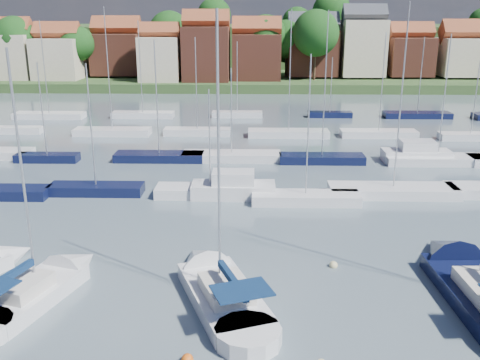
{
  "coord_description": "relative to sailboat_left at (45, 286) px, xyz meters",
  "views": [
    {
      "loc": [
        -3.71,
        -22.67,
        14.63
      ],
      "look_at": [
        -4.61,
        14.0,
        3.35
      ],
      "focal_mm": 40.0,
      "sensor_mm": 36.0,
      "label": 1
    }
  ],
  "objects": [
    {
      "name": "far_shore_town",
      "position": [
        17.33,
        129.17,
        4.25
      ],
      "size": [
        212.46,
        90.0,
        22.27
      ],
      "color": "#374E27",
      "rests_on": "ground"
    },
    {
      "name": "buoy_c",
      "position": [
        11.98,
        -5.37,
        -0.36
      ],
      "size": [
        0.48,
        0.48,
        0.48
      ],
      "primitive_type": "sphere",
      "color": "#D85914",
      "rests_on": "ground"
    },
    {
      "name": "sailboat_left",
      "position": [
        0.0,
        0.0,
        0.0
      ],
      "size": [
        5.77,
        10.88,
        14.36
      ],
      "rotation": [
        0.0,
        0.0,
        1.27
      ],
      "color": "silver",
      "rests_on": "ground"
    },
    {
      "name": "ground",
      "position": [
        15.1,
        36.51,
        -0.36
      ],
      "size": [
        260.0,
        260.0,
        0.0
      ],
      "primitive_type": "plane",
      "color": "#414E59",
      "rests_on": "ground"
    },
    {
      "name": "marina_field",
      "position": [
        17.01,
        31.65,
        0.07
      ],
      "size": [
        79.62,
        41.41,
        15.93
      ],
      "color": "silver",
      "rests_on": "ground"
    },
    {
      "name": "buoy_e",
      "position": [
        16.36,
        3.52,
        -0.36
      ],
      "size": [
        0.52,
        0.52,
        0.52
      ],
      "primitive_type": "sphere",
      "color": "beige",
      "rests_on": "ground"
    },
    {
      "name": "sailboat_navy",
      "position": [
        23.59,
        1.45,
        -0.01
      ],
      "size": [
        4.24,
        14.05,
        19.15
      ],
      "rotation": [
        0.0,
        0.0,
        1.61
      ],
      "color": "black",
      "rests_on": "ground"
    },
    {
      "name": "sailboat_centre",
      "position": [
        9.36,
        0.37,
        -0.01
      ],
      "size": [
        7.21,
        12.37,
        16.31
      ],
      "rotation": [
        0.0,
        0.0,
        1.93
      ],
      "color": "silver",
      "rests_on": "ground"
    }
  ]
}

